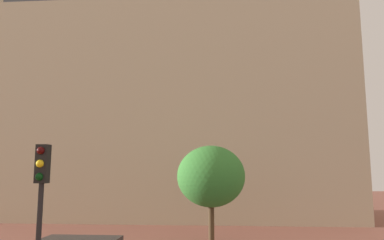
% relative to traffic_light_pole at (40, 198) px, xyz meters
% --- Properties ---
extents(landmark_building, '(29.14, 11.10, 35.94)m').
position_rel_traffic_light_pole_xyz_m(landmark_building, '(-0.46, 22.14, 7.53)').
color(landmark_building, beige).
rests_on(landmark_building, ground_plane).
extents(traffic_light_pole, '(0.28, 0.34, 4.14)m').
position_rel_traffic_light_pole_xyz_m(traffic_light_pole, '(0.00, 0.00, 0.00)').
color(traffic_light_pole, black).
rests_on(traffic_light_pole, ground_plane).
extents(tree_curb_far, '(3.28, 3.28, 4.80)m').
position_rel_traffic_light_pole_xyz_m(tree_curb_far, '(3.70, 9.62, 0.39)').
color(tree_curb_far, '#4C3823').
rests_on(tree_curb_far, ground_plane).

